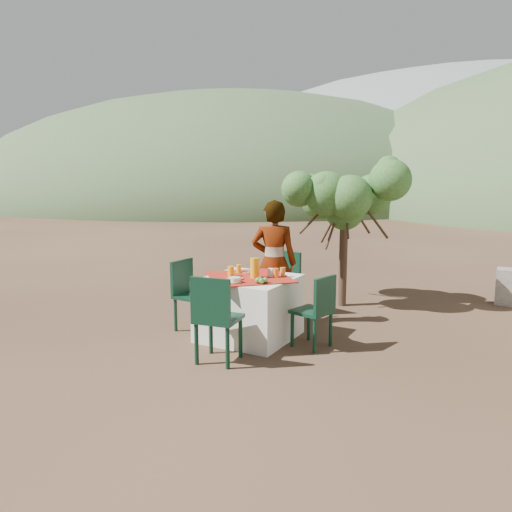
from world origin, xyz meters
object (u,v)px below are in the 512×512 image
at_px(chair_far, 284,280).
at_px(chair_right, 317,308).
at_px(person, 274,263).
at_px(shrub_tree, 350,205).
at_px(table, 249,307).
at_px(juice_pitcher, 255,268).
at_px(chair_left, 189,291).
at_px(chair_near, 215,315).

distance_m(chair_far, chair_right, 1.41).
height_order(person, shrub_tree, shrub_tree).
relative_size(table, shrub_tree, 0.67).
relative_size(chair_right, juice_pitcher, 3.57).
bearing_deg(person, chair_left, 24.55).
bearing_deg(chair_far, chair_near, -70.45).
bearing_deg(table, person, 90.62).
xyz_separation_m(chair_near, chair_right, (0.76, 0.96, -0.06)).
xyz_separation_m(chair_left, juice_pitcher, (0.94, 0.04, 0.38)).
bearing_deg(person, chair_near, 76.94).
distance_m(chair_far, person, 0.54).
distance_m(chair_near, person, 1.63).
distance_m(chair_far, shrub_tree, 1.53).
xyz_separation_m(chair_left, chair_right, (1.71, 0.11, -0.03)).
bearing_deg(chair_left, chair_near, -129.07).
bearing_deg(person, shrub_tree, -129.75).
xyz_separation_m(chair_far, juice_pitcher, (0.15, -1.13, 0.38)).
height_order(table, juice_pitcher, juice_pitcher).
bearing_deg(juice_pitcher, chair_left, -177.34).
xyz_separation_m(chair_far, shrub_tree, (0.63, 0.95, 1.03)).
distance_m(table, chair_left, 0.86).
xyz_separation_m(table, chair_far, (-0.06, 1.11, 0.12)).
height_order(chair_far, chair_right, chair_far).
relative_size(table, chair_far, 1.44).
bearing_deg(chair_near, chair_right, -136.60).
bearing_deg(chair_right, chair_far, -125.05).
xyz_separation_m(chair_right, shrub_tree, (-0.30, 2.01, 1.06)).
bearing_deg(chair_near, table, -91.74).
xyz_separation_m(chair_far, chair_left, (-0.79, -1.17, -0.00)).
relative_size(person, shrub_tree, 0.85).
xyz_separation_m(chair_near, juice_pitcher, (-0.02, 0.89, 0.35)).
distance_m(chair_left, shrub_tree, 2.75).
relative_size(chair_left, person, 0.54).
xyz_separation_m(chair_right, juice_pitcher, (-0.77, -0.07, 0.41)).
bearing_deg(shrub_tree, chair_left, -123.65).
bearing_deg(chair_far, chair_right, -34.14).
bearing_deg(table, shrub_tree, 74.65).
distance_m(chair_far, chair_near, 2.03).
distance_m(table, chair_right, 0.87).
height_order(shrub_tree, juice_pitcher, shrub_tree).
height_order(chair_left, juice_pitcher, juice_pitcher).
bearing_deg(juice_pitcher, table, 165.42).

